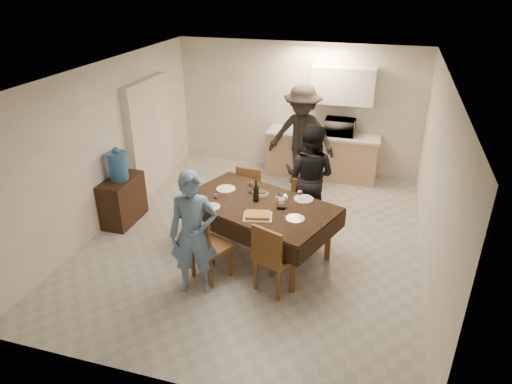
% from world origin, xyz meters
% --- Properties ---
extents(floor, '(5.00, 6.00, 0.02)m').
position_xyz_m(floor, '(0.00, 0.00, 0.00)').
color(floor, '#AEAEA9').
rests_on(floor, ground).
extents(ceiling, '(5.00, 6.00, 0.02)m').
position_xyz_m(ceiling, '(0.00, 0.00, 2.60)').
color(ceiling, white).
rests_on(ceiling, wall_back).
extents(wall_back, '(5.00, 0.02, 2.60)m').
position_xyz_m(wall_back, '(0.00, 3.00, 1.30)').
color(wall_back, silver).
rests_on(wall_back, floor).
extents(wall_front, '(5.00, 0.02, 2.60)m').
position_xyz_m(wall_front, '(0.00, -3.00, 1.30)').
color(wall_front, silver).
rests_on(wall_front, floor).
extents(wall_left, '(0.02, 6.00, 2.60)m').
position_xyz_m(wall_left, '(-2.50, 0.00, 1.30)').
color(wall_left, silver).
rests_on(wall_left, floor).
extents(wall_right, '(0.02, 6.00, 2.60)m').
position_xyz_m(wall_right, '(2.50, 0.00, 1.30)').
color(wall_right, silver).
rests_on(wall_right, floor).
extents(stub_partition, '(0.15, 1.40, 2.10)m').
position_xyz_m(stub_partition, '(-2.42, 1.20, 1.05)').
color(stub_partition, silver).
rests_on(stub_partition, floor).
extents(kitchen_base_cabinet, '(2.20, 0.60, 0.86)m').
position_xyz_m(kitchen_base_cabinet, '(0.60, 2.68, 0.43)').
color(kitchen_base_cabinet, tan).
rests_on(kitchen_base_cabinet, floor).
extents(kitchen_worktop, '(2.24, 0.64, 0.05)m').
position_xyz_m(kitchen_worktop, '(0.60, 2.68, 0.89)').
color(kitchen_worktop, beige).
rests_on(kitchen_worktop, kitchen_base_cabinet).
extents(upper_cabinet, '(1.20, 0.34, 0.70)m').
position_xyz_m(upper_cabinet, '(0.90, 2.82, 1.85)').
color(upper_cabinet, white).
rests_on(upper_cabinet, wall_back).
extents(dining_table, '(2.44, 1.93, 0.84)m').
position_xyz_m(dining_table, '(0.15, -0.43, 0.80)').
color(dining_table, black).
rests_on(dining_table, floor).
extents(chair_near_left, '(0.61, 0.63, 0.54)m').
position_xyz_m(chair_near_left, '(-0.30, -1.27, 0.61)').
color(chair_near_left, brown).
rests_on(chair_near_left, floor).
extents(chair_near_right, '(0.59, 0.60, 0.54)m').
position_xyz_m(chair_near_right, '(0.60, -1.28, 0.61)').
color(chair_near_right, brown).
rests_on(chair_near_right, floor).
extents(chair_far_left, '(0.44, 0.44, 0.51)m').
position_xyz_m(chair_far_left, '(-0.30, 0.23, 0.58)').
color(chair_far_left, brown).
rests_on(chair_far_left, floor).
extents(chair_far_right, '(0.43, 0.43, 0.46)m').
position_xyz_m(chair_far_right, '(0.60, 0.24, 0.52)').
color(chair_far_right, brown).
rests_on(chair_far_right, floor).
extents(console, '(0.42, 0.84, 0.78)m').
position_xyz_m(console, '(-2.28, -0.13, 0.39)').
color(console, black).
rests_on(console, floor).
extents(water_jug, '(0.31, 0.31, 0.46)m').
position_xyz_m(water_jug, '(-2.28, -0.13, 1.01)').
color(water_jug, '#3069AD').
rests_on(water_jug, console).
extents(wine_bottle, '(0.08, 0.08, 0.34)m').
position_xyz_m(wine_bottle, '(0.10, -0.38, 1.00)').
color(wine_bottle, black).
rests_on(wine_bottle, dining_table).
extents(water_pitcher, '(0.13, 0.13, 0.21)m').
position_xyz_m(water_pitcher, '(0.50, -0.48, 0.94)').
color(water_pitcher, white).
rests_on(water_pitcher, dining_table).
extents(savoury_tart, '(0.44, 0.37, 0.05)m').
position_xyz_m(savoury_tart, '(0.25, -0.81, 0.86)').
color(savoury_tart, '#C97D3B').
rests_on(savoury_tart, dining_table).
extents(salad_bowl, '(0.17, 0.17, 0.07)m').
position_xyz_m(salad_bowl, '(0.45, -0.25, 0.87)').
color(salad_bowl, white).
rests_on(salad_bowl, dining_table).
extents(mushroom_dish, '(0.22, 0.22, 0.04)m').
position_xyz_m(mushroom_dish, '(0.10, -0.15, 0.85)').
color(mushroom_dish, white).
rests_on(mushroom_dish, dining_table).
extents(wine_glass_a, '(0.09, 0.09, 0.21)m').
position_xyz_m(wine_glass_a, '(-0.40, -0.68, 0.94)').
color(wine_glass_a, white).
rests_on(wine_glass_a, dining_table).
extents(wine_glass_b, '(0.08, 0.08, 0.17)m').
position_xyz_m(wine_glass_b, '(0.70, -0.18, 0.92)').
color(wine_glass_b, white).
rests_on(wine_glass_b, dining_table).
extents(wine_glass_c, '(0.09, 0.09, 0.20)m').
position_xyz_m(wine_glass_c, '(-0.05, -0.13, 0.94)').
color(wine_glass_c, white).
rests_on(wine_glass_c, dining_table).
extents(plate_near_left, '(0.24, 0.24, 0.01)m').
position_xyz_m(plate_near_left, '(-0.45, -0.73, 0.84)').
color(plate_near_left, white).
rests_on(plate_near_left, dining_table).
extents(plate_near_right, '(0.26, 0.26, 0.01)m').
position_xyz_m(plate_near_right, '(0.75, -0.73, 0.84)').
color(plate_near_right, white).
rests_on(plate_near_right, dining_table).
extents(plate_far_left, '(0.29, 0.29, 0.02)m').
position_xyz_m(plate_far_left, '(-0.45, -0.13, 0.84)').
color(plate_far_left, white).
rests_on(plate_far_left, dining_table).
extents(plate_far_right, '(0.28, 0.28, 0.02)m').
position_xyz_m(plate_far_right, '(0.75, -0.13, 0.84)').
color(plate_far_right, white).
rests_on(plate_far_right, dining_table).
extents(microwave, '(0.58, 0.39, 0.32)m').
position_xyz_m(microwave, '(0.92, 2.68, 1.07)').
color(microwave, white).
rests_on(microwave, kitchen_worktop).
extents(person_near, '(0.71, 0.57, 1.69)m').
position_xyz_m(person_near, '(-0.40, -1.48, 0.84)').
color(person_near, '#5B7EAC').
rests_on(person_near, floor).
extents(person_far, '(0.96, 0.81, 1.75)m').
position_xyz_m(person_far, '(0.70, 0.62, 0.87)').
color(person_far, black).
rests_on(person_far, floor).
extents(person_kitchen, '(1.26, 0.72, 1.95)m').
position_xyz_m(person_kitchen, '(0.25, 2.23, 0.98)').
color(person_kitchen, black).
rests_on(person_kitchen, floor).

